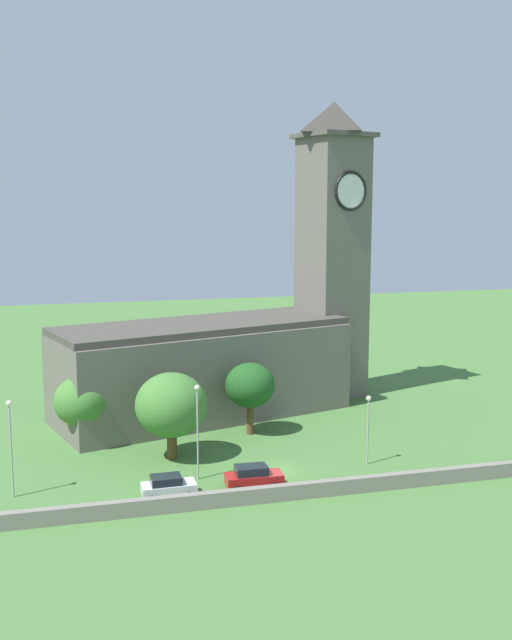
{
  "coord_description": "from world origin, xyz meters",
  "views": [
    {
      "loc": [
        -17.15,
        -57.24,
        22.14
      ],
      "look_at": [
        0.21,
        7.26,
        11.79
      ],
      "focal_mm": 42.02,
      "sensor_mm": 36.0,
      "label": 1
    }
  ],
  "objects_px": {
    "church": "(241,333)",
    "tree_riverside_west": "(250,386)",
    "streetlamp_central": "(368,418)",
    "car_red": "(253,477)",
    "tree_churchyard": "(171,405)",
    "tree_by_tower": "(82,401)",
    "streetlamp_west_mid": "(197,418)",
    "streetlamp_west_end": "(10,434)",
    "car_white": "(168,486)"
  },
  "relations": [
    {
      "from": "car_red",
      "to": "streetlamp_west_end",
      "type": "xyz_separation_m",
      "value": [
        -18.15,
        3.11,
        4.07
      ]
    },
    {
      "from": "streetlamp_west_mid",
      "to": "tree_by_tower",
      "type": "distance_m",
      "value": 14.22
    },
    {
      "from": "car_white",
      "to": "streetlamp_west_end",
      "type": "xyz_separation_m",
      "value": [
        -11.42,
        3.09,
        4.15
      ]
    },
    {
      "from": "car_red",
      "to": "streetlamp_central",
      "type": "height_order",
      "value": "streetlamp_central"
    },
    {
      "from": "church",
      "to": "streetlamp_west_mid",
      "type": "distance_m",
      "value": 21.81
    },
    {
      "from": "church",
      "to": "car_white",
      "type": "bearing_deg",
      "value": -116.56
    },
    {
      "from": "streetlamp_west_mid",
      "to": "tree_riverside_west",
      "type": "xyz_separation_m",
      "value": [
        7.14,
        10.63,
        -0.33
      ]
    },
    {
      "from": "church",
      "to": "tree_riverside_west",
      "type": "height_order",
      "value": "church"
    },
    {
      "from": "car_red",
      "to": "tree_by_tower",
      "type": "distance_m",
      "value": 19.32
    },
    {
      "from": "car_red",
      "to": "streetlamp_west_end",
      "type": "height_order",
      "value": "streetlamp_west_end"
    },
    {
      "from": "car_white",
      "to": "tree_by_tower",
      "type": "height_order",
      "value": "tree_by_tower"
    },
    {
      "from": "streetlamp_west_end",
      "to": "tree_riverside_west",
      "type": "height_order",
      "value": "streetlamp_west_end"
    },
    {
      "from": "streetlamp_central",
      "to": "tree_churchyard",
      "type": "relative_size",
      "value": 0.78
    },
    {
      "from": "streetlamp_central",
      "to": "car_white",
      "type": "bearing_deg",
      "value": -170.73
    },
    {
      "from": "tree_churchyard",
      "to": "tree_by_tower",
      "type": "bearing_deg",
      "value": 141.74
    },
    {
      "from": "church",
      "to": "streetlamp_central",
      "type": "distance_m",
      "value": 21.42
    },
    {
      "from": "streetlamp_west_end",
      "to": "streetlamp_central",
      "type": "distance_m",
      "value": 29.09
    },
    {
      "from": "tree_churchyard",
      "to": "car_red",
      "type": "bearing_deg",
      "value": -59.2
    },
    {
      "from": "car_white",
      "to": "tree_by_tower",
      "type": "xyz_separation_m",
      "value": [
        -5.75,
        14.37,
        3.35
      ]
    },
    {
      "from": "car_red",
      "to": "streetlamp_west_end",
      "type": "distance_m",
      "value": 18.86
    },
    {
      "from": "car_white",
      "to": "tree_by_tower",
      "type": "bearing_deg",
      "value": 111.8
    },
    {
      "from": "tree_churchyard",
      "to": "streetlamp_west_mid",
      "type": "bearing_deg",
      "value": -76.58
    },
    {
      "from": "car_red",
      "to": "tree_churchyard",
      "type": "xyz_separation_m",
      "value": [
        -5.11,
        8.57,
        3.91
      ]
    },
    {
      "from": "church",
      "to": "tree_riverside_west",
      "type": "relative_size",
      "value": 5.23
    },
    {
      "from": "car_white",
      "to": "streetlamp_west_end",
      "type": "relative_size",
      "value": 0.55
    },
    {
      "from": "car_white",
      "to": "tree_riverside_west",
      "type": "bearing_deg",
      "value": 53.83
    },
    {
      "from": "streetlamp_west_mid",
      "to": "tree_riverside_west",
      "type": "distance_m",
      "value": 12.81
    },
    {
      "from": "tree_churchyard",
      "to": "tree_by_tower",
      "type": "height_order",
      "value": "tree_churchyard"
    },
    {
      "from": "church",
      "to": "streetlamp_west_mid",
      "type": "relative_size",
      "value": 4.69
    },
    {
      "from": "church",
      "to": "car_white",
      "type": "xyz_separation_m",
      "value": [
        -11.47,
        -22.95,
        -7.5
      ]
    },
    {
      "from": "streetlamp_central",
      "to": "car_red",
      "type": "bearing_deg",
      "value": -165.16
    },
    {
      "from": "streetlamp_west_end",
      "to": "streetlamp_central",
      "type": "xyz_separation_m",
      "value": [
        29.07,
        -0.21,
        -0.89
      ]
    },
    {
      "from": "tree_churchyard",
      "to": "tree_by_tower",
      "type": "relative_size",
      "value": 1.17
    },
    {
      "from": "streetlamp_west_end",
      "to": "tree_by_tower",
      "type": "relative_size",
      "value": 1.16
    },
    {
      "from": "streetlamp_west_end",
      "to": "tree_churchyard",
      "type": "distance_m",
      "value": 14.14
    },
    {
      "from": "streetlamp_west_end",
      "to": "tree_by_tower",
      "type": "bearing_deg",
      "value": 63.3
    },
    {
      "from": "streetlamp_west_mid",
      "to": "car_red",
      "type": "bearing_deg",
      "value": -39.52
    },
    {
      "from": "streetlamp_west_end",
      "to": "streetlamp_central",
      "type": "relative_size",
      "value": 1.26
    },
    {
      "from": "church",
      "to": "car_white",
      "type": "relative_size",
      "value": 8.88
    },
    {
      "from": "streetlamp_west_mid",
      "to": "tree_riverside_west",
      "type": "bearing_deg",
      "value": 56.08
    },
    {
      "from": "car_red",
      "to": "tree_by_tower",
      "type": "height_order",
      "value": "tree_by_tower"
    },
    {
      "from": "streetlamp_central",
      "to": "streetlamp_west_end",
      "type": "bearing_deg",
      "value": 179.58
    },
    {
      "from": "streetlamp_west_mid",
      "to": "streetlamp_central",
      "type": "height_order",
      "value": "streetlamp_west_mid"
    },
    {
      "from": "church",
      "to": "streetlamp_west_end",
      "type": "xyz_separation_m",
      "value": [
        -22.89,
        -19.85,
        -3.34
      ]
    },
    {
      "from": "streetlamp_central",
      "to": "tree_churchyard",
      "type": "height_order",
      "value": "tree_churchyard"
    },
    {
      "from": "church",
      "to": "tree_riverside_west",
      "type": "bearing_deg",
      "value": -98.72
    },
    {
      "from": "tree_riverside_west",
      "to": "tree_churchyard",
      "type": "bearing_deg",
      "value": -148.34
    },
    {
      "from": "streetlamp_west_end",
      "to": "tree_riverside_west",
      "type": "distance_m",
      "value": 23.99
    },
    {
      "from": "tree_by_tower",
      "to": "tree_riverside_west",
      "type": "bearing_deg",
      "value": -2.21
    },
    {
      "from": "car_white",
      "to": "car_red",
      "type": "relative_size",
      "value": 0.91
    }
  ]
}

